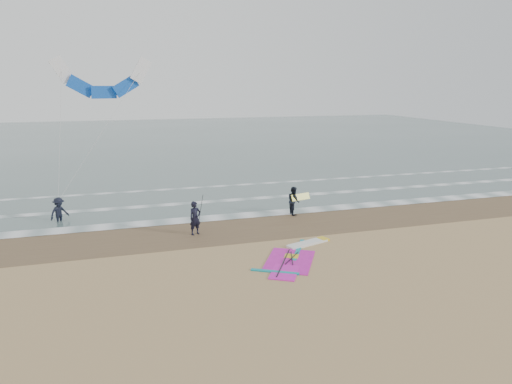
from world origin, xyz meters
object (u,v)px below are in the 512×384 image
object	(u,v)px
person_standing	(195,218)
surf_kite	(103,81)
person_walking	(294,201)
person_wading	(59,207)
windsurf_rig	(296,256)

from	to	relation	value
person_standing	surf_kite	xyz separation A→B (m)	(-4.25, 8.19, 6.94)
person_standing	person_walking	world-z (taller)	person_standing
person_standing	person_wading	bearing A→B (deg)	124.79
surf_kite	windsurf_rig	bearing A→B (deg)	-57.26
windsurf_rig	person_walking	bearing A→B (deg)	69.59
windsurf_rig	person_walking	world-z (taller)	person_walking
person_wading	surf_kite	world-z (taller)	surf_kite
person_walking	person_wading	distance (m)	13.56
windsurf_rig	person_walking	size ratio (longest dim) A/B	2.83
person_wading	surf_kite	size ratio (longest dim) A/B	0.22
person_wading	person_walking	bearing A→B (deg)	-50.40
person_standing	person_wading	xyz separation A→B (m)	(-7.06, 4.50, -0.01)
person_walking	person_standing	bearing A→B (deg)	108.99
windsurf_rig	person_wading	world-z (taller)	person_wading
windsurf_rig	person_wading	bearing A→B (deg)	140.74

